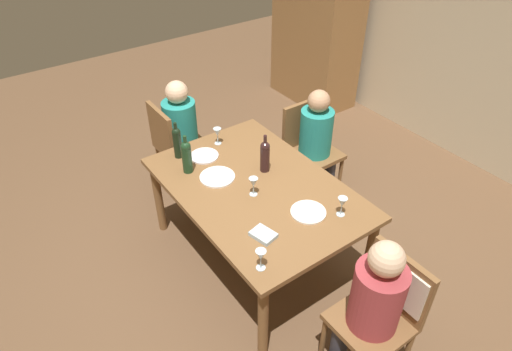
{
  "coord_description": "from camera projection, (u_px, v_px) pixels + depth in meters",
  "views": [
    {
      "loc": [
        2.16,
        -1.55,
        2.87
      ],
      "look_at": [
        0.0,
        0.0,
        0.85
      ],
      "focal_mm": 31.65,
      "sensor_mm": 36.0,
      "label": 1
    }
  ],
  "objects": [
    {
      "name": "wine_glass_centre",
      "position": [
        342.0,
        203.0,
        3.08
      ],
      "size": [
        0.07,
        0.07,
        0.15
      ],
      "color": "silver",
      "rests_on": "dining_table"
    },
    {
      "name": "armoire_cabinet",
      "position": [
        318.0,
        16.0,
        5.51
      ],
      "size": [
        1.18,
        0.62,
        2.18
      ],
      "color": "olive",
      "rests_on": "ground_plane"
    },
    {
      "name": "wine_glass_far",
      "position": [
        217.0,
        133.0,
        3.8
      ],
      "size": [
        0.07,
        0.07,
        0.15
      ],
      "color": "silver",
      "rests_on": "dining_table"
    },
    {
      "name": "folded_napkin",
      "position": [
        263.0,
        235.0,
        2.96
      ],
      "size": [
        0.18,
        0.15,
        0.03
      ],
      "primitive_type": "cube",
      "rotation": [
        0.0,
        0.0,
        0.23
      ],
      "color": "#ADC6D6",
      "rests_on": "dining_table"
    },
    {
      "name": "wine_bottle_dark_red",
      "position": [
        265.0,
        155.0,
        3.47
      ],
      "size": [
        0.07,
        0.07,
        0.32
      ],
      "color": "black",
      "rests_on": "dining_table"
    },
    {
      "name": "wine_bottle_short_olive",
      "position": [
        187.0,
        156.0,
        3.46
      ],
      "size": [
        0.08,
        0.08,
        0.33
      ],
      "color": "#19381E",
      "rests_on": "dining_table"
    },
    {
      "name": "chair_right_end",
      "position": [
        388.0,
        300.0,
        2.76
      ],
      "size": [
        0.44,
        0.46,
        0.92
      ],
      "rotation": [
        0.0,
        0.0,
        3.14
      ],
      "color": "brown",
      "rests_on": "ground_plane"
    },
    {
      "name": "dinner_plate_host",
      "position": [
        204.0,
        156.0,
        3.7
      ],
      "size": [
        0.23,
        0.23,
        0.01
      ],
      "primitive_type": "cylinder",
      "color": "white",
      "rests_on": "dining_table"
    },
    {
      "name": "dinner_plate_guest_right",
      "position": [
        308.0,
        212.0,
        3.15
      ],
      "size": [
        0.25,
        0.25,
        0.01
      ],
      "primitive_type": "cylinder",
      "color": "white",
      "rests_on": "dining_table"
    },
    {
      "name": "wine_glass_near_left",
      "position": [
        253.0,
        183.0,
        3.25
      ],
      "size": [
        0.07,
        0.07,
        0.15
      ],
      "color": "silver",
      "rests_on": "dining_table"
    },
    {
      "name": "person_man_guest",
      "position": [
        372.0,
        305.0,
        2.65
      ],
      "size": [
        0.31,
        0.36,
        1.14
      ],
      "rotation": [
        0.0,
        0.0,
        3.14
      ],
      "color": "#33333D",
      "rests_on": "ground_plane"
    },
    {
      "name": "person_woman_host",
      "position": [
        183.0,
        128.0,
        4.25
      ],
      "size": [
        0.31,
        0.36,
        1.14
      ],
      "color": "#33333D",
      "rests_on": "ground_plane"
    },
    {
      "name": "rear_room_partition",
      "position": [
        490.0,
        33.0,
        4.32
      ],
      "size": [
        6.4,
        0.12,
        2.7
      ],
      "primitive_type": "cube",
      "color": "beige",
      "rests_on": "ground_plane"
    },
    {
      "name": "wine_bottle_tall_green",
      "position": [
        177.0,
        142.0,
        3.62
      ],
      "size": [
        0.07,
        0.07,
        0.32
      ],
      "color": "black",
      "rests_on": "dining_table"
    },
    {
      "name": "chair_left_end",
      "position": [
        174.0,
        143.0,
        4.28
      ],
      "size": [
        0.44,
        0.44,
        0.92
      ],
      "color": "brown",
      "rests_on": "ground_plane"
    },
    {
      "name": "wine_glass_near_right",
      "position": [
        261.0,
        256.0,
        2.69
      ],
      "size": [
        0.07,
        0.07,
        0.15
      ],
      "color": "silver",
      "rests_on": "dining_table"
    },
    {
      "name": "chair_far_left",
      "position": [
        308.0,
        143.0,
        4.27
      ],
      "size": [
        0.44,
        0.44,
        0.92
      ],
      "rotation": [
        0.0,
        0.0,
        -1.57
      ],
      "color": "brown",
      "rests_on": "ground_plane"
    },
    {
      "name": "person_man_bearded",
      "position": [
        317.0,
        138.0,
        4.12
      ],
      "size": [
        0.34,
        0.3,
        1.12
      ],
      "rotation": [
        0.0,
        0.0,
        -1.57
      ],
      "color": "#33333D",
      "rests_on": "ground_plane"
    },
    {
      "name": "dining_table",
      "position": [
        256.0,
        194.0,
        3.44
      ],
      "size": [
        1.67,
        1.12,
        0.75
      ],
      "color": "brown",
      "rests_on": "ground_plane"
    },
    {
      "name": "ground_plane",
      "position": [
        256.0,
        255.0,
        3.85
      ],
      "size": [
        10.0,
        10.0,
        0.0
      ],
      "primitive_type": "plane",
      "color": "brown"
    },
    {
      "name": "dinner_plate_guest_left",
      "position": [
        217.0,
        177.0,
        3.47
      ],
      "size": [
        0.27,
        0.27,
        0.01
      ],
      "primitive_type": "cylinder",
      "color": "white",
      "rests_on": "dining_table"
    }
  ]
}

